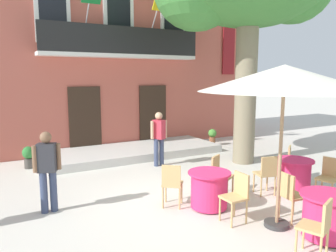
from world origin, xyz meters
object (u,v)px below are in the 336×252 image
Objects in this scene: cafe_table_middle at (326,216)px; cafe_chair_front_1 at (267,172)px; cafe_table_front at (294,175)px; pedestrian_mid_plaza at (47,167)px; ground_planter_left at (28,156)px; pedestrian_by_tree at (159,136)px; cafe_chair_near_tree_1 at (220,173)px; cafe_chair_middle_2 at (318,225)px; cafe_chair_near_tree_0 at (237,194)px; cafe_chair_front_0 at (293,161)px; cafe_table_near_tree at (209,189)px; cafe_chair_near_tree_2 at (172,182)px; cafe_chair_middle_1 at (291,193)px; ground_planter_right at (212,136)px; cafe_chair_front_2 at (329,176)px; cafe_umbrella at (284,79)px.

cafe_chair_front_1 reaches higher than cafe_table_middle.
cafe_table_front is 0.54× the size of pedestrian_mid_plaza.
pedestrian_by_tree is at bearing -25.04° from ground_planter_left.
cafe_chair_near_tree_1 and cafe_chair_middle_2 have the same top height.
cafe_chair_near_tree_0 is 0.56× the size of pedestrian_by_tree.
pedestrian_by_tree is (-2.28, 2.97, 0.38)m from cafe_chair_front_0.
cafe_table_near_tree is 0.95× the size of cafe_chair_near_tree_2.
pedestrian_by_tree reaches higher than cafe_chair_front_0.
cafe_chair_middle_1 is 4.55m from pedestrian_by_tree.
cafe_table_middle is (1.57, -2.36, -0.14)m from cafe_chair_near_tree_2.
cafe_chair_near_tree_0 is at bearing -158.58° from cafe_chair_front_0.
cafe_table_near_tree is 2.31m from cafe_table_front.
cafe_table_front reaches higher than ground_planter_right.
ground_planter_left is at bearing 120.05° from cafe_table_near_tree.
cafe_chair_front_0 is 4.61m from ground_planter_right.
pedestrian_by_tree reaches higher than cafe_table_middle.
cafe_table_middle is 0.95× the size of cafe_chair_front_2.
ground_planter_right is 0.40× the size of pedestrian_by_tree.
pedestrian_mid_plaza reaches higher than cafe_table_middle.
cafe_table_middle is at bearing -61.22° from ground_planter_left.
cafe_umbrella reaches higher than ground_planter_right.
cafe_umbrella is at bearing 73.59° from cafe_chair_middle_2.
cafe_chair_near_tree_1 is 1.41× the size of ground_planter_left.
cafe_chair_near_tree_0 is 2.32m from cafe_table_front.
cafe_chair_front_0 is at bearing 39.05° from cafe_chair_middle_1.
ground_planter_right is 0.40× the size of pedestrian_mid_plaza.
cafe_umbrella reaches higher than cafe_chair_front_2.
cafe_table_near_tree is 0.95× the size of cafe_chair_near_tree_0.
cafe_chair_middle_1 is 0.56× the size of pedestrian_by_tree.
cafe_umbrella is (0.31, 1.04, 2.08)m from cafe_chair_middle_2.
cafe_table_front is 3.91m from pedestrian_by_tree.
cafe_chair_near_tree_0 and cafe_chair_near_tree_2 have the same top height.
cafe_chair_front_0 is at bearing 45.44° from cafe_chair_middle_2.
cafe_chair_front_0 is 0.57× the size of pedestrian_mid_plaza.
cafe_table_near_tree is 0.30× the size of cafe_umbrella.
cafe_chair_middle_1 is 1.00× the size of cafe_chair_front_2.
cafe_table_middle is 5.08m from pedestrian_mid_plaza.
cafe_table_near_tree is at bearing -100.05° from pedestrian_by_tree.
cafe_table_middle is 0.54× the size of pedestrian_mid_plaza.
cafe_chair_front_2 reaches higher than cafe_table_middle.
pedestrian_mid_plaza is at bearing 156.41° from cafe_chair_near_tree_2.
ground_planter_right is (2.76, 6.08, -0.17)m from cafe_chair_middle_1.
ground_planter_right is at bearing 45.75° from cafe_chair_near_tree_2.
ground_planter_left is at bearing 116.09° from cafe_chair_near_tree_2.
cafe_chair_front_2 is 7.92m from ground_planter_left.
cafe_umbrella is at bearing -90.27° from pedestrian_by_tree.
cafe_table_front is at bearing 109.56° from cafe_chair_front_2.
pedestrian_by_tree reaches higher than ground_planter_left.
cafe_chair_middle_1 is 4.63m from pedestrian_mid_plaza.
cafe_chair_near_tree_0 is 3.65m from pedestrian_mid_plaza.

